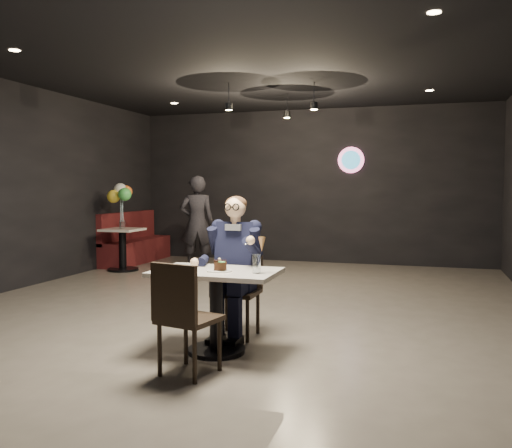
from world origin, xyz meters
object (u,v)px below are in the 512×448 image
(chair_far, at_px, (236,291))
(seated_man, at_px, (236,265))
(chair_near, at_px, (190,317))
(passerby, at_px, (197,223))
(booth_bench, at_px, (136,237))
(main_table, at_px, (216,311))
(side_table, at_px, (123,249))
(sundae_glass, at_px, (257,264))
(balloon_vase, at_px, (122,224))

(chair_far, relative_size, seated_man, 0.64)
(chair_near, xyz_separation_m, seated_man, (0.00, 1.13, 0.26))
(passerby, bearing_deg, booth_bench, -40.78)
(chair_near, relative_size, passerby, 0.55)
(passerby, bearing_deg, chair_far, 95.89)
(chair_far, bearing_deg, passerby, 118.47)
(main_table, bearing_deg, chair_far, 90.00)
(chair_far, xyz_separation_m, side_table, (-3.34, 3.40, -0.07))
(chair_near, bearing_deg, sundae_glass, 65.56)
(main_table, relative_size, chair_far, 1.20)
(sundae_glass, xyz_separation_m, side_table, (-3.73, 4.00, -0.44))
(main_table, relative_size, passerby, 0.65)
(passerby, bearing_deg, balloon_vase, -0.25)
(booth_bench, xyz_separation_m, passerby, (1.52, -0.50, 0.35))
(booth_bench, bearing_deg, seated_man, -50.45)
(seated_man, bearing_deg, balloon_vase, 134.43)
(seated_man, relative_size, passerby, 0.85)
(seated_man, bearing_deg, chair_far, 0.00)
(booth_bench, relative_size, passerby, 1.18)
(balloon_vase, bearing_deg, chair_near, -53.63)
(seated_man, xyz_separation_m, passerby, (-2.12, 3.90, 0.12))
(chair_near, distance_m, seated_man, 1.16)
(chair_near, distance_m, booth_bench, 6.62)
(seated_man, distance_m, side_table, 4.78)
(sundae_glass, distance_m, balloon_vase, 5.47)
(booth_bench, relative_size, side_table, 2.54)
(main_table, relative_size, seated_man, 0.76)
(side_table, xyz_separation_m, balloon_vase, (0.00, 0.00, 0.43))
(main_table, distance_m, chair_far, 0.56)
(seated_man, relative_size, sundae_glass, 8.89)
(side_table, bearing_deg, balloon_vase, 0.00)
(main_table, height_order, chair_far, chair_far)
(chair_far, relative_size, chair_near, 1.00)
(chair_far, distance_m, seated_man, 0.26)
(chair_near, relative_size, seated_man, 0.64)
(main_table, xyz_separation_m, passerby, (-2.12, 4.45, 0.47))
(booth_bench, distance_m, balloon_vase, 1.09)
(chair_far, bearing_deg, side_table, 134.43)
(main_table, distance_m, side_table, 5.17)
(booth_bench, xyz_separation_m, balloon_vase, (0.30, -1.00, 0.33))
(chair_far, distance_m, sundae_glass, 0.81)
(sundae_glass, distance_m, side_table, 5.49)
(main_table, xyz_separation_m, balloon_vase, (-3.34, 3.95, 0.45))
(booth_bench, bearing_deg, side_table, -73.30)
(sundae_glass, bearing_deg, seated_man, 123.43)
(side_table, height_order, balloon_vase, balloon_vase)
(chair_far, bearing_deg, seated_man, 0.00)
(passerby, bearing_deg, seated_man, 95.89)
(chair_near, xyz_separation_m, passerby, (-2.12, 5.03, 0.38))
(sundae_glass, xyz_separation_m, booth_bench, (-4.03, 5.00, -0.34))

